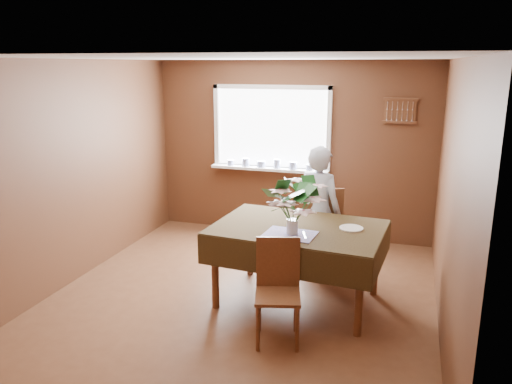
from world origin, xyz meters
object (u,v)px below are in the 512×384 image
(flower_bouquet, at_px, (293,202))
(chair_far, at_px, (322,225))
(seated_woman, at_px, (318,211))
(chair_near, at_px, (278,285))
(dining_table, at_px, (298,236))

(flower_bouquet, bearing_deg, chair_far, 84.66)
(chair_far, relative_size, seated_woman, 0.68)
(chair_near, xyz_separation_m, seated_woman, (0.08, 1.53, 0.27))
(chair_near, relative_size, seated_woman, 0.60)
(chair_far, height_order, chair_near, chair_far)
(dining_table, distance_m, seated_woman, 0.79)
(dining_table, bearing_deg, chair_near, -86.31)
(flower_bouquet, bearing_deg, dining_table, 88.13)
(chair_far, relative_size, flower_bouquet, 1.82)
(dining_table, xyz_separation_m, flower_bouquet, (-0.01, -0.24, 0.43))
(chair_near, xyz_separation_m, flower_bouquet, (0.00, 0.51, 0.65))
(dining_table, xyz_separation_m, chair_far, (0.10, 0.89, -0.16))
(chair_far, height_order, seated_woman, seated_woman)
(chair_near, bearing_deg, seated_woman, 72.12)
(chair_far, distance_m, seated_woman, 0.23)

